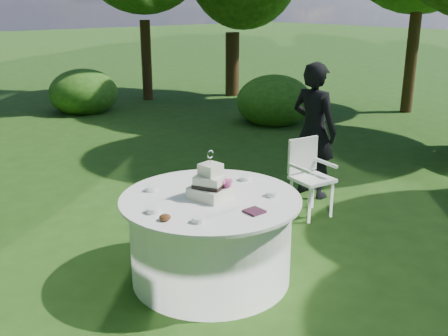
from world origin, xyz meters
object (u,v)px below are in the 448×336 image
(guest, at_px, (314,130))
(cake, at_px, (211,185))
(chair, at_px, (308,171))
(table, at_px, (211,238))
(napkins, at_px, (254,211))

(guest, distance_m, cake, 2.43)
(guest, bearing_deg, chair, 120.59)
(cake, bearing_deg, table, 89.77)
(napkins, bearing_deg, table, 96.94)
(table, bearing_deg, chair, 14.59)
(cake, bearing_deg, guest, 20.50)
(cake, relative_size, chair, 0.48)
(chair, bearing_deg, cake, -165.11)
(guest, relative_size, cake, 3.99)
(table, height_order, chair, chair)
(guest, height_order, cake, guest)
(napkins, height_order, chair, chair)
(napkins, bearing_deg, guest, 30.98)
(napkins, xyz_separation_m, guest, (2.21, 1.33, 0.06))
(guest, distance_m, table, 2.47)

